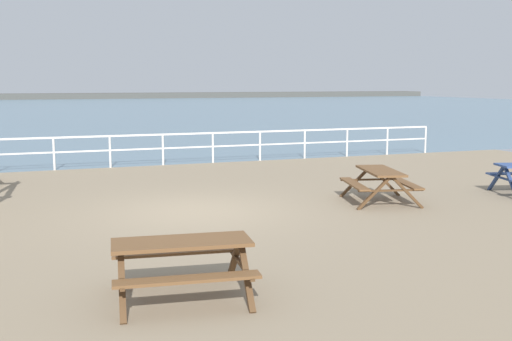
% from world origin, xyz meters
% --- Properties ---
extents(ground_plane, '(30.00, 24.00, 0.20)m').
position_xyz_m(ground_plane, '(0.00, 0.00, -0.10)').
color(ground_plane, gray).
extents(sea_band, '(142.00, 90.00, 0.01)m').
position_xyz_m(sea_band, '(0.00, 52.75, 0.00)').
color(sea_band, slate).
rests_on(sea_band, ground).
extents(distant_shoreline, '(142.00, 6.00, 1.80)m').
position_xyz_m(distant_shoreline, '(0.00, 95.75, 0.00)').
color(distant_shoreline, '#4C4C47').
rests_on(distant_shoreline, ground).
extents(seaward_railing, '(23.07, 0.07, 1.08)m').
position_xyz_m(seaward_railing, '(0.00, 7.75, 0.74)').
color(seaward_railing, white).
rests_on(seaward_railing, ground).
extents(picnic_table_far_left, '(1.89, 2.11, 0.80)m').
position_xyz_m(picnic_table_far_left, '(4.35, -0.50, 0.58)').
color(picnic_table_far_left, brown).
rests_on(picnic_table_far_left, ground).
extents(picnic_table_far_right, '(1.97, 1.73, 0.80)m').
position_xyz_m(picnic_table_far_right, '(-1.55, -5.24, 0.58)').
color(picnic_table_far_right, brown).
rests_on(picnic_table_far_right, ground).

